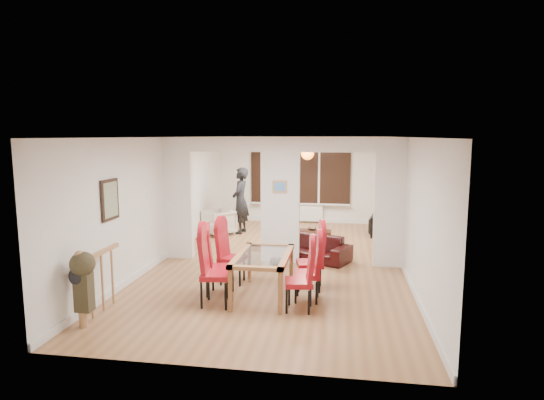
% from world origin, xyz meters
% --- Properties ---
extents(floor, '(5.00, 9.00, 0.01)m').
position_xyz_m(floor, '(0.00, 0.00, 0.00)').
color(floor, '#92623B').
rests_on(floor, ground).
extents(room_walls, '(5.00, 9.00, 2.60)m').
position_xyz_m(room_walls, '(0.00, 0.00, 1.30)').
color(room_walls, silver).
rests_on(room_walls, floor).
extents(divider_wall, '(5.00, 0.18, 2.60)m').
position_xyz_m(divider_wall, '(0.00, 0.00, 1.30)').
color(divider_wall, white).
rests_on(divider_wall, floor).
extents(bay_window_blinds, '(3.00, 0.08, 1.80)m').
position_xyz_m(bay_window_blinds, '(0.00, 4.44, 1.50)').
color(bay_window_blinds, black).
rests_on(bay_window_blinds, room_walls).
extents(radiator, '(1.40, 0.08, 0.50)m').
position_xyz_m(radiator, '(0.00, 4.40, 0.30)').
color(radiator, white).
rests_on(radiator, floor).
extents(pendant_light, '(0.36, 0.36, 0.36)m').
position_xyz_m(pendant_light, '(0.30, 3.30, 2.15)').
color(pendant_light, orange).
rests_on(pendant_light, room_walls).
extents(stair_newel, '(0.40, 1.20, 1.10)m').
position_xyz_m(stair_newel, '(-2.25, -3.20, 0.55)').
color(stair_newel, '#A1754A').
rests_on(stair_newel, floor).
extents(wall_poster, '(0.04, 0.52, 0.67)m').
position_xyz_m(wall_poster, '(-2.47, -2.40, 1.60)').
color(wall_poster, gray).
rests_on(wall_poster, room_walls).
extents(pillar_photo, '(0.30, 0.03, 0.25)m').
position_xyz_m(pillar_photo, '(0.00, -0.10, 1.60)').
color(pillar_photo, '#4C8CD8').
rests_on(pillar_photo, divider_wall).
extents(dining_table, '(0.86, 1.53, 0.72)m').
position_xyz_m(dining_table, '(0.01, -2.12, 0.36)').
color(dining_table, brown).
rests_on(dining_table, floor).
extents(dining_chair_la, '(0.51, 0.51, 1.15)m').
position_xyz_m(dining_chair_la, '(-0.64, -2.60, 0.58)').
color(dining_chair_la, maroon).
rests_on(dining_chair_la, floor).
extents(dining_chair_lb, '(0.52, 0.52, 1.06)m').
position_xyz_m(dining_chair_lb, '(-0.72, -2.14, 0.53)').
color(dining_chair_lb, maroon).
rests_on(dining_chair_lb, floor).
extents(dining_chair_lc, '(0.50, 0.50, 1.06)m').
position_xyz_m(dining_chair_lc, '(-0.66, -1.51, 0.53)').
color(dining_chair_lc, maroon).
rests_on(dining_chair_lc, floor).
extents(dining_chair_ra, '(0.46, 0.46, 1.03)m').
position_xyz_m(dining_chair_ra, '(0.64, -2.62, 0.52)').
color(dining_chair_ra, maroon).
rests_on(dining_chair_ra, floor).
extents(dining_chair_rb, '(0.46, 0.46, 1.02)m').
position_xyz_m(dining_chair_rb, '(0.73, -2.19, 0.51)').
color(dining_chair_rb, maroon).
rests_on(dining_chair_rb, floor).
extents(dining_chair_rc, '(0.51, 0.51, 1.07)m').
position_xyz_m(dining_chair_rc, '(0.74, -1.64, 0.54)').
color(dining_chair_rc, maroon).
rests_on(dining_chair_rc, floor).
extents(sofa, '(1.91, 1.38, 0.52)m').
position_xyz_m(sofa, '(0.57, 0.30, 0.26)').
color(sofa, black).
rests_on(sofa, floor).
extents(armchair, '(1.02, 1.02, 0.66)m').
position_xyz_m(armchair, '(-1.98, 2.36, 0.33)').
color(armchair, '#B9AE9D').
rests_on(armchair, floor).
extents(person, '(0.68, 0.47, 1.78)m').
position_xyz_m(person, '(-1.44, 2.64, 0.89)').
color(person, black).
rests_on(person, floor).
extents(television, '(0.95, 0.25, 0.54)m').
position_xyz_m(television, '(2.00, 2.99, 0.27)').
color(television, black).
rests_on(television, floor).
extents(coffee_table, '(1.04, 0.73, 0.22)m').
position_xyz_m(coffee_table, '(0.54, 2.22, 0.11)').
color(coffee_table, black).
rests_on(coffee_table, floor).
extents(bottle, '(0.07, 0.07, 0.27)m').
position_xyz_m(bottle, '(0.77, 2.16, 0.35)').
color(bottle, '#143F19').
rests_on(bottle, coffee_table).
extents(bowl, '(0.21, 0.21, 0.05)m').
position_xyz_m(bowl, '(0.51, 2.30, 0.24)').
color(bowl, black).
rests_on(bowl, coffee_table).
extents(shoes, '(0.22, 0.24, 0.09)m').
position_xyz_m(shoes, '(-0.06, -0.21, 0.05)').
color(shoes, black).
rests_on(shoes, floor).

